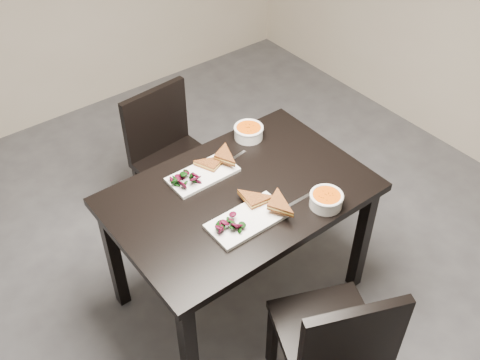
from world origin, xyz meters
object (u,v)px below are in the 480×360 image
(table, at_px, (240,207))
(soup_bowl_near, at_px, (326,199))
(chair_far, at_px, (170,152))
(plate_far, at_px, (203,175))
(chair_near, at_px, (336,341))
(plate_near, at_px, (248,220))
(soup_bowl_far, at_px, (249,131))

(table, bearing_deg, soup_bowl_near, -51.35)
(chair_far, relative_size, plate_far, 2.55)
(chair_near, height_order, chair_far, same)
(table, distance_m, plate_near, 0.22)
(chair_far, bearing_deg, plate_far, -109.09)
(table, distance_m, chair_far, 0.77)
(table, xyz_separation_m, soup_bowl_far, (0.29, 0.30, 0.14))
(chair_far, relative_size, soup_bowl_far, 5.50)
(plate_near, height_order, plate_far, plate_near)
(chair_far, height_order, plate_near, chair_far)
(plate_near, height_order, soup_bowl_far, soup_bowl_far)
(table, distance_m, soup_bowl_near, 0.42)
(table, height_order, soup_bowl_near, soup_bowl_near)
(plate_far, bearing_deg, plate_near, -92.68)
(chair_near, xyz_separation_m, soup_bowl_far, (0.36, 1.03, 0.30))
(chair_near, relative_size, chair_far, 1.00)
(plate_far, bearing_deg, soup_bowl_near, -57.39)
(soup_bowl_far, bearing_deg, table, -133.81)
(chair_near, bearing_deg, plate_far, 113.18)
(table, relative_size, plate_near, 3.36)
(chair_far, xyz_separation_m, plate_far, (-0.14, -0.55, 0.27))
(chair_near, height_order, plate_far, chair_near)
(plate_far, xyz_separation_m, soup_bowl_far, (0.36, 0.11, 0.03))
(chair_near, distance_m, plate_near, 0.62)
(soup_bowl_near, bearing_deg, table, 128.65)
(chair_far, distance_m, soup_bowl_far, 0.59)
(chair_near, bearing_deg, soup_bowl_near, 75.98)
(soup_bowl_near, distance_m, soup_bowl_far, 0.61)
(table, bearing_deg, plate_far, 111.04)
(table, bearing_deg, chair_far, 85.33)
(plate_far, height_order, soup_bowl_far, soup_bowl_far)
(table, xyz_separation_m, soup_bowl_near, (0.25, -0.31, 0.14))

